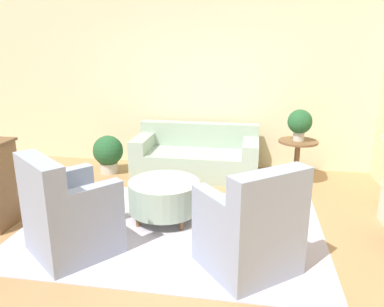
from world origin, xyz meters
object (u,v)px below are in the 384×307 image
at_px(couch, 196,157).
at_px(side_table, 297,154).
at_px(armchair_left, 67,216).
at_px(armchair_right, 251,231).
at_px(potted_plant_on_side_table, 300,123).
at_px(potted_plant_floor, 108,152).
at_px(ottoman_table, 164,195).

relative_size(couch, side_table, 2.93).
distance_m(armchair_left, armchair_right, 1.79).
bearing_deg(couch, armchair_left, -109.21).
bearing_deg(potted_plant_on_side_table, armchair_right, -104.84).
bearing_deg(armchair_left, potted_plant_on_side_table, 44.66).
bearing_deg(potted_plant_floor, potted_plant_on_side_table, 0.12).
bearing_deg(armchair_left, armchair_right, 0.00).
xyz_separation_m(ottoman_table, side_table, (1.67, 1.51, 0.15)).
bearing_deg(potted_plant_floor, couch, 6.41).
relative_size(armchair_left, ottoman_table, 1.26).
height_order(side_table, potted_plant_floor, side_table).
relative_size(side_table, potted_plant_floor, 1.08).
bearing_deg(couch, ottoman_table, -94.39).
xyz_separation_m(couch, armchair_right, (0.90, -2.55, 0.11)).
bearing_deg(side_table, couch, 174.30).
bearing_deg(side_table, armchair_right, -104.84).
bearing_deg(ottoman_table, armchair_right, -40.85).
height_order(armchair_right, ottoman_table, armchair_right).
xyz_separation_m(couch, potted_plant_floor, (-1.42, -0.16, 0.05)).
distance_m(side_table, potted_plant_on_side_table, 0.47).
xyz_separation_m(armchair_right, side_table, (0.64, 2.40, 0.05)).
distance_m(couch, armchair_left, 2.71).
bearing_deg(side_table, potted_plant_on_side_table, 90.00).
xyz_separation_m(side_table, potted_plant_on_side_table, (0.00, 0.00, 0.47)).
bearing_deg(side_table, ottoman_table, -137.85).
xyz_separation_m(armchair_left, potted_plant_on_side_table, (2.43, 2.40, 0.53)).
bearing_deg(potted_plant_on_side_table, couch, 174.30).
bearing_deg(side_table, potted_plant_floor, -179.88).
bearing_deg(ottoman_table, couch, 85.61).
bearing_deg(potted_plant_on_side_table, armchair_left, -135.34).
relative_size(ottoman_table, potted_plant_on_side_table, 1.83).
xyz_separation_m(couch, potted_plant_on_side_table, (1.54, -0.15, 0.64)).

